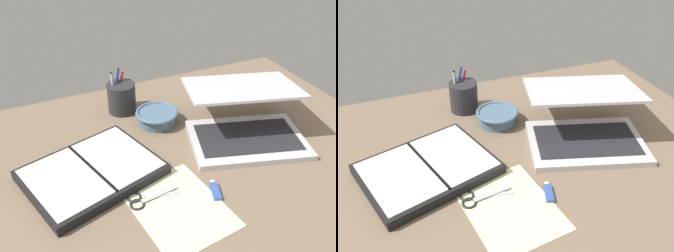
{
  "view_description": "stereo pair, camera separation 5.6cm",
  "coord_description": "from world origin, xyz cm",
  "views": [
    {
      "loc": [
        -35.69,
        -75.44,
        69.34
      ],
      "look_at": [
        2.26,
        7.27,
        9.0
      ],
      "focal_mm": 40.0,
      "sensor_mm": 36.0,
      "label": 1
    },
    {
      "loc": [
        -30.49,
        -77.63,
        69.34
      ],
      "look_at": [
        2.26,
        7.27,
        9.0
      ],
      "focal_mm": 40.0,
      "sensor_mm": 36.0,
      "label": 2
    }
  ],
  "objects": [
    {
      "name": "bowl",
      "position": [
        4.09,
        20.01,
        4.56
      ],
      "size": [
        13.91,
        13.91,
        4.57
      ],
      "color": "slate",
      "rests_on": "desk_top"
    },
    {
      "name": "scissors",
      "position": [
        -13.35,
        -11.07,
        2.34
      ],
      "size": [
        13.48,
        6.56,
        0.8
      ],
      "rotation": [
        0.0,
        0.0,
        -0.07
      ],
      "color": "#B7B7BC",
      "rests_on": "desk_top"
    },
    {
      "name": "pen_cup",
      "position": [
        -3.68,
        32.35,
        7.18
      ],
      "size": [
        9.54,
        9.54,
        14.75
      ],
      "color": "#28282D",
      "rests_on": "desk_top"
    },
    {
      "name": "planner",
      "position": [
        -22.17,
        3.04,
        3.52
      ],
      "size": [
        39.85,
        34.64,
        3.23
      ],
      "rotation": [
        0.0,
        0.0,
        0.29
      ],
      "color": "black",
      "rests_on": "desk_top"
    },
    {
      "name": "desk_top",
      "position": [
        0.0,
        0.0,
        1.0
      ],
      "size": [
        140.0,
        100.0,
        2.0
      ],
      "primitive_type": "cube",
      "color": "#75604C",
      "rests_on": "ground"
    },
    {
      "name": "laptop",
      "position": [
        25.89,
        2.18,
        7.38
      ],
      "size": [
        42.37,
        42.11,
        15.36
      ],
      "rotation": [
        0.0,
        0.0,
        -0.29
      ],
      "color": "silver",
      "rests_on": "desk_top"
    },
    {
      "name": "usb_drive",
      "position": [
        4.8,
        -16.27,
        2.5
      ],
      "size": [
        3.73,
        7.35,
        1.0
      ],
      "rotation": [
        0.0,
        0.0,
        -0.31
      ],
      "color": "#33519E",
      "rests_on": "desk_top"
    },
    {
      "name": "paper_sheet_front",
      "position": [
        -6.12,
        -17.16,
        2.08
      ],
      "size": [
        23.65,
        28.73,
        0.16
      ],
      "primitive_type": "cube",
      "rotation": [
        0.0,
        0.0,
        0.12
      ],
      "color": "#F4EFB2",
      "rests_on": "desk_top"
    }
  ]
}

